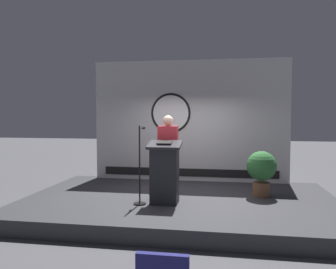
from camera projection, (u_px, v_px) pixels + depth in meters
ground_plane at (180, 211)px, 7.09m from camera, size 40.00×40.00×0.00m
stage_platform at (180, 204)px, 7.08m from camera, size 6.40×4.00×0.30m
banner_display at (189, 121)px, 8.80m from camera, size 5.03×0.12×3.12m
podium at (165, 173)px, 6.56m from camera, size 0.64×0.50×1.22m
speaker_person at (168, 156)px, 7.02m from camera, size 0.40×0.26×1.71m
microphone_stand at (140, 177)px, 6.54m from camera, size 0.24×0.50×1.51m
potted_plant at (262, 169)px, 7.11m from camera, size 0.62×0.62×0.96m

